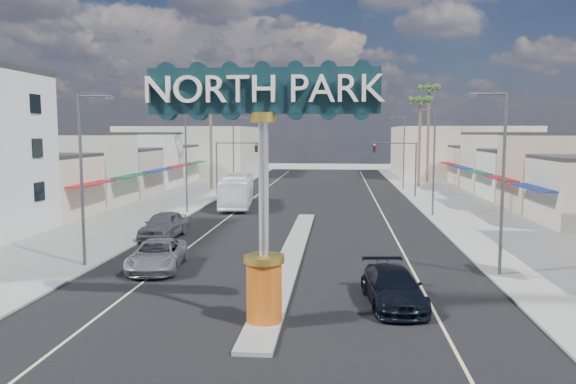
% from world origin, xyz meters
% --- Properties ---
extents(ground, '(160.00, 160.00, 0.00)m').
position_xyz_m(ground, '(0.00, 30.00, 0.00)').
color(ground, gray).
rests_on(ground, ground).
extents(road, '(20.00, 120.00, 0.01)m').
position_xyz_m(road, '(0.00, 30.00, 0.01)').
color(road, black).
rests_on(road, ground).
extents(median_island, '(1.30, 30.00, 0.16)m').
position_xyz_m(median_island, '(0.00, 14.00, 0.08)').
color(median_island, gray).
rests_on(median_island, ground).
extents(sidewalk_left, '(8.00, 120.00, 0.12)m').
position_xyz_m(sidewalk_left, '(-14.00, 30.00, 0.06)').
color(sidewalk_left, gray).
rests_on(sidewalk_left, ground).
extents(sidewalk_right, '(8.00, 120.00, 0.12)m').
position_xyz_m(sidewalk_right, '(14.00, 30.00, 0.06)').
color(sidewalk_right, gray).
rests_on(sidewalk_right, ground).
extents(storefront_row_left, '(12.00, 42.00, 6.00)m').
position_xyz_m(storefront_row_left, '(-24.00, 43.00, 3.00)').
color(storefront_row_left, beige).
rests_on(storefront_row_left, ground).
extents(storefront_row_right, '(12.00, 42.00, 6.00)m').
position_xyz_m(storefront_row_right, '(24.00, 43.00, 3.00)').
color(storefront_row_right, '#B7B29E').
rests_on(storefront_row_right, ground).
extents(backdrop_far_left, '(20.00, 20.00, 8.00)m').
position_xyz_m(backdrop_far_left, '(-22.00, 75.00, 4.00)').
color(backdrop_far_left, '#B7B29E').
rests_on(backdrop_far_left, ground).
extents(backdrop_far_right, '(20.00, 20.00, 8.00)m').
position_xyz_m(backdrop_far_right, '(22.00, 75.00, 4.00)').
color(backdrop_far_right, beige).
rests_on(backdrop_far_right, ground).
extents(gateway_sign, '(8.20, 1.50, 9.15)m').
position_xyz_m(gateway_sign, '(0.00, 1.98, 5.93)').
color(gateway_sign, '#D14D10').
rests_on(gateway_sign, median_island).
extents(traffic_signal_left, '(5.09, 0.45, 6.00)m').
position_xyz_m(traffic_signal_left, '(-9.18, 43.99, 4.27)').
color(traffic_signal_left, '#47474C').
rests_on(traffic_signal_left, ground).
extents(traffic_signal_right, '(5.09, 0.45, 6.00)m').
position_xyz_m(traffic_signal_right, '(9.18, 43.99, 4.27)').
color(traffic_signal_right, '#47474C').
rests_on(traffic_signal_right, ground).
extents(streetlight_l_near, '(2.03, 0.22, 9.00)m').
position_xyz_m(streetlight_l_near, '(-10.43, 10.00, 5.07)').
color(streetlight_l_near, '#47474C').
rests_on(streetlight_l_near, ground).
extents(streetlight_l_mid, '(2.03, 0.22, 9.00)m').
position_xyz_m(streetlight_l_mid, '(-10.43, 30.00, 5.07)').
color(streetlight_l_mid, '#47474C').
rests_on(streetlight_l_mid, ground).
extents(streetlight_l_far, '(2.03, 0.22, 9.00)m').
position_xyz_m(streetlight_l_far, '(-10.43, 52.00, 5.07)').
color(streetlight_l_far, '#47474C').
rests_on(streetlight_l_far, ground).
extents(streetlight_r_near, '(2.03, 0.22, 9.00)m').
position_xyz_m(streetlight_r_near, '(10.43, 10.00, 5.07)').
color(streetlight_r_near, '#47474C').
rests_on(streetlight_r_near, ground).
extents(streetlight_r_mid, '(2.03, 0.22, 9.00)m').
position_xyz_m(streetlight_r_mid, '(10.43, 30.00, 5.07)').
color(streetlight_r_mid, '#47474C').
rests_on(streetlight_r_mid, ground).
extents(streetlight_r_far, '(2.03, 0.22, 9.00)m').
position_xyz_m(streetlight_r_far, '(10.43, 52.00, 5.07)').
color(streetlight_r_far, '#47474C').
rests_on(streetlight_r_far, ground).
extents(palm_left_far, '(2.60, 2.60, 13.10)m').
position_xyz_m(palm_left_far, '(-13.00, 50.00, 11.50)').
color(palm_left_far, brown).
rests_on(palm_left_far, ground).
extents(palm_right_mid, '(2.60, 2.60, 12.10)m').
position_xyz_m(palm_right_mid, '(13.00, 56.00, 10.60)').
color(palm_right_mid, brown).
rests_on(palm_right_mid, ground).
extents(palm_right_far, '(2.60, 2.60, 14.10)m').
position_xyz_m(palm_right_far, '(15.00, 62.00, 12.39)').
color(palm_right_far, brown).
rests_on(palm_right_far, ground).
extents(suv_left, '(3.17, 5.69, 1.50)m').
position_xyz_m(suv_left, '(-6.63, 9.87, 0.75)').
color(suv_left, '#B3B2B7').
rests_on(suv_left, ground).
extents(suv_right, '(2.67, 5.40, 1.51)m').
position_xyz_m(suv_right, '(4.93, 4.86, 0.76)').
color(suv_right, black).
rests_on(suv_right, ground).
extents(car_parked_left, '(2.38, 5.32, 1.78)m').
position_xyz_m(car_parked_left, '(-9.00, 18.40, 0.89)').
color(car_parked_left, slate).
rests_on(car_parked_left, ground).
extents(city_bus, '(3.70, 11.18, 3.06)m').
position_xyz_m(city_bus, '(-7.00, 34.61, 1.53)').
color(city_bus, white).
rests_on(city_bus, ground).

